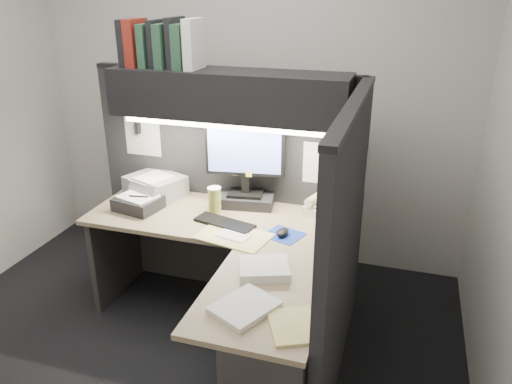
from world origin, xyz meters
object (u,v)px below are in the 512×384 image
Objects in this scene: telephone at (327,207)px; printer at (156,186)px; notebook_stack at (138,203)px; monitor at (245,174)px; keyboard at (225,223)px; desk at (236,310)px; coffee_cup at (215,200)px; overhead_shelf at (228,95)px.

printer is at bearing -157.65° from telephone.
monitor is at bearing 22.81° from notebook_stack.
monitor is at bearing 99.21° from keyboard.
telephone is (0.36, 0.82, 0.34)m from desk.
printer is (-0.67, -0.03, -0.15)m from monitor.
coffee_cup reaches higher than notebook_stack.
desk is 1.33m from overhead_shelf.
overhead_shelf is at bearing 22.71° from notebook_stack.
coffee_cup is at bearing 7.87° from printer.
coffee_cup is at bearing 13.56° from notebook_stack.
telephone is at bearing 14.23° from coffee_cup.
notebook_stack is at bearing -165.85° from monitor.
monitor is at bearing 24.79° from printer.
keyboard is (-0.03, -0.33, -0.22)m from monitor.
coffee_cup is (-0.73, -0.19, 0.03)m from telephone.
telephone is (0.66, 0.07, -0.72)m from overhead_shelf.
printer is (-1.24, -0.06, 0.02)m from telephone.
desk is 10.56× the size of coffee_cup.
telephone is 0.89× the size of notebook_stack.
monitor reaches higher than notebook_stack.
telephone reaches higher than keyboard.
printer reaches higher than desk.
desk is at bearing -19.08° from printer.
telephone is at bearing -6.18° from monitor.
desk is 1.21m from printer.
notebook_stack is (-0.88, 0.51, 0.33)m from desk.
desk is at bearing -84.27° from monitor.
overhead_shelf reaches higher than monitor.
monitor is 0.27m from coffee_cup.
printer is (-0.51, 0.13, -0.01)m from coffee_cup.
overhead_shelf is at bearing -154.64° from telephone.
monitor is (0.10, 0.04, -0.54)m from overhead_shelf.
keyboard is (0.07, -0.29, -0.76)m from overhead_shelf.
overhead_shelf is at bearing 21.11° from printer.
printer is at bearing 166.00° from coffee_cup.
keyboard is at bearing -4.33° from notebook_stack.
monitor reaches higher than desk.
coffee_cup is (-0.17, -0.16, -0.15)m from monitor.
notebook_stack is at bearing 149.79° from desk.
monitor is 0.59m from telephone.
keyboard is 1.40× the size of notebook_stack.
telephone is 1.24m from printer.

